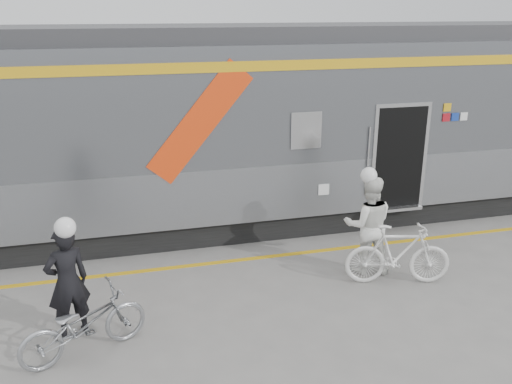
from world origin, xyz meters
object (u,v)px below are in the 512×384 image
object	(u,v)px
bicycle_right	(398,254)
man	(67,282)
bicycle_left	(84,324)
woman	(368,225)

from	to	relation	value
bicycle_right	man	bearing A→B (deg)	106.45
bicycle_right	bicycle_left	bearing A→B (deg)	112.77
woman	bicycle_right	distance (m)	0.71
man	bicycle_right	bearing A→B (deg)	160.14
man	bicycle_left	size ratio (longest dim) A/B	0.95
woman	bicycle_right	xyz separation A→B (m)	(0.30, -0.55, -0.34)
bicycle_left	man	bearing A→B (deg)	-2.08
woman	man	bearing A→B (deg)	22.95
bicycle_left	woman	bearing A→B (deg)	-96.60
bicycle_right	woman	bearing A→B (deg)	42.86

